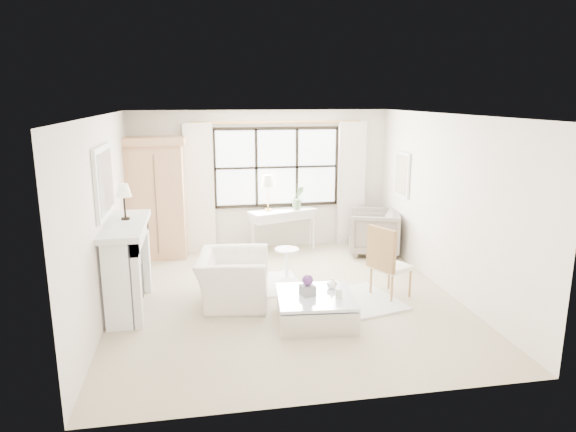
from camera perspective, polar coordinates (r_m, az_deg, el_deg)
name	(u,v)px	position (r m, az deg, el deg)	size (l,w,h in m)	color
floor	(285,298)	(7.80, -0.31, -9.06)	(5.50, 5.50, 0.00)	tan
ceiling	(285,115)	(7.23, -0.33, 11.17)	(5.50, 5.50, 0.00)	white
wall_back	(261,180)	(10.07, -2.97, 4.00)	(5.00, 5.00, 0.00)	beige
wall_front	(335,273)	(4.81, 5.26, -6.35)	(5.00, 5.00, 0.00)	white
wall_left	(104,217)	(7.41, -19.75, -0.10)	(5.50, 5.50, 0.00)	silver
wall_right	(446,204)	(8.19, 17.20, 1.30)	(5.50, 5.50, 0.00)	white
window_pane	(277,167)	(10.06, -1.27, 5.44)	(2.40, 0.02, 1.50)	silver
window_frame	(277,167)	(10.05, -1.26, 5.44)	(2.50, 0.04, 1.50)	black
curtain_rod	(277,122)	(9.92, -1.24, 10.39)	(0.04, 0.04, 3.30)	#C98F46
curtain_left	(200,189)	(9.92, -9.79, 3.01)	(0.55, 0.10, 2.47)	white
curtain_right	(351,184)	(10.37, 7.05, 3.54)	(0.55, 0.10, 2.47)	silver
fireplace	(125,265)	(7.56, -17.64, -5.23)	(0.58, 1.66, 1.26)	silver
mirror_frame	(104,181)	(7.31, -19.81, 3.64)	(0.05, 1.15, 0.95)	white
mirror_glass	(106,181)	(7.31, -19.58, 3.66)	(0.02, 1.00, 0.80)	silver
art_frame	(402,175)	(9.66, 12.56, 4.51)	(0.04, 0.62, 0.82)	white
art_canvas	(401,175)	(9.65, 12.45, 4.51)	(0.01, 0.52, 0.72)	#B7AB8E
mantel_lamp	(124,192)	(7.49, -17.80, 2.56)	(0.22, 0.22, 0.51)	black
armoire	(157,197)	(9.76, -14.36, 2.06)	(1.16, 0.76, 2.24)	tan
console_table	(282,230)	(10.04, -0.62, -1.55)	(1.38, 0.86, 0.80)	silver
console_lamp	(268,182)	(9.81, -2.25, 3.81)	(0.28, 0.28, 0.69)	#A57839
orchid_plant	(298,198)	(9.96, 1.12, 2.05)	(0.25, 0.20, 0.46)	#59764F
side_table	(287,259)	(8.50, -0.13, -4.78)	(0.40, 0.40, 0.51)	white
rug_left	(253,286)	(8.24, -3.87, -7.74)	(1.53, 1.08, 0.03)	white
rug_right	(344,304)	(7.60, 6.25, -9.64)	(1.56, 1.17, 0.03)	silver
club_armchair	(233,279)	(7.55, -6.13, -6.94)	(1.13, 0.99, 0.73)	white
wingback_chair	(374,232)	(9.93, 9.53, -1.77)	(0.90, 0.93, 0.84)	gray
french_chair	(389,277)	(7.90, 11.20, -6.62)	(0.65, 0.65, 1.08)	#A37844
coffee_table	(315,309)	(6.97, 3.05, -10.28)	(1.09, 1.09, 0.38)	silver
planter_box	(308,290)	(6.87, 2.19, -8.22)	(0.18, 0.18, 0.13)	slate
planter_flowers	(308,280)	(6.82, 2.20, -7.13)	(0.15, 0.15, 0.15)	#5D2E74
pillar_candle	(339,293)	(6.81, 5.67, -8.54)	(0.09, 0.09, 0.12)	silver
coffee_vase	(332,283)	(7.10, 4.89, -7.44)	(0.15, 0.15, 0.15)	silver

